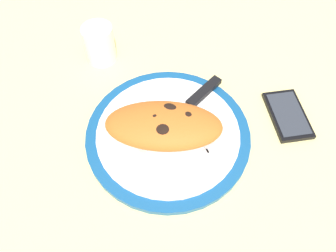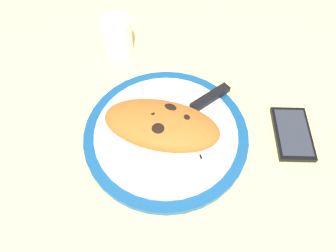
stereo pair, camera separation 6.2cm
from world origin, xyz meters
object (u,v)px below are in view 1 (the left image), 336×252
(smartphone, at_px, (288,115))
(plate, at_px, (168,134))
(calzone, at_px, (164,125))
(fork, at_px, (192,157))
(knife, at_px, (193,102))
(water_glass, at_px, (100,46))

(smartphone, bearing_deg, plate, 179.88)
(calzone, relative_size, fork, 1.40)
(fork, bearing_deg, smartphone, 16.18)
(calzone, xyz_separation_m, smartphone, (0.26, -0.00, -0.04))
(calzone, distance_m, smartphone, 0.26)
(fork, height_order, smartphone, fork)
(knife, relative_size, water_glass, 2.36)
(water_glass, bearing_deg, fork, -65.07)
(calzone, distance_m, water_glass, 0.26)
(plate, relative_size, knife, 1.57)
(fork, distance_m, smartphone, 0.23)
(calzone, distance_m, fork, 0.08)
(plate, height_order, smartphone, plate)
(calzone, relative_size, water_glass, 2.79)
(plate, xyz_separation_m, smartphone, (0.25, -0.00, -0.00))
(plate, height_order, fork, fork)
(water_glass, bearing_deg, smartphone, -33.99)
(water_glass, bearing_deg, plate, -65.71)
(fork, distance_m, water_glass, 0.34)
(knife, distance_m, water_glass, 0.25)
(smartphone, bearing_deg, fork, -163.82)
(calzone, bearing_deg, plate, -4.30)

